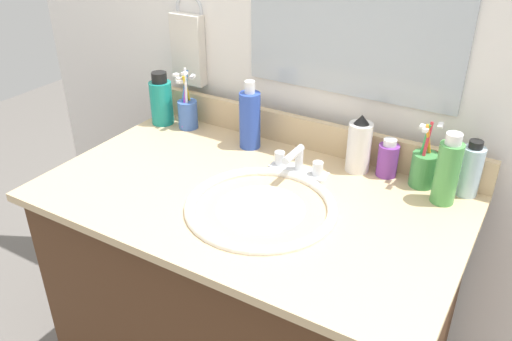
{
  "coord_description": "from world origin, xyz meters",
  "views": [
    {
      "loc": [
        0.59,
        -0.96,
        1.5
      ],
      "look_at": [
        0.02,
        0.0,
        0.87
      ],
      "focal_mm": 36.98,
      "sensor_mm": 36.0,
      "label": 1
    }
  ],
  "objects_px": {
    "bottle_shampoo_blue": "(250,119)",
    "cup_green": "(423,168)",
    "bottle_lotion_white": "(359,145)",
    "cup_blue_plastic": "(187,111)",
    "bottle_cream_purple": "(388,159)",
    "bottle_gel_clear": "(470,170)",
    "hand_towel": "(188,50)",
    "faucet": "(298,165)",
    "bottle_mouthwash_teal": "(161,100)",
    "bottle_toner_green": "(447,171)"
  },
  "relations": [
    {
      "from": "bottle_lotion_white",
      "to": "cup_blue_plastic",
      "type": "relative_size",
      "value": 0.82
    },
    {
      "from": "hand_towel",
      "to": "bottle_cream_purple",
      "type": "xyz_separation_m",
      "value": [
        0.69,
        -0.06,
        -0.17
      ]
    },
    {
      "from": "bottle_lotion_white",
      "to": "bottle_shampoo_blue",
      "type": "bearing_deg",
      "value": -175.28
    },
    {
      "from": "bottle_shampoo_blue",
      "to": "cup_green",
      "type": "distance_m",
      "value": 0.49
    },
    {
      "from": "faucet",
      "to": "bottle_gel_clear",
      "type": "height_order",
      "value": "bottle_gel_clear"
    },
    {
      "from": "hand_towel",
      "to": "cup_blue_plastic",
      "type": "height_order",
      "value": "hand_towel"
    },
    {
      "from": "bottle_mouthwash_teal",
      "to": "bottle_lotion_white",
      "type": "bearing_deg",
      "value": 2.18
    },
    {
      "from": "hand_towel",
      "to": "bottle_lotion_white",
      "type": "relative_size",
      "value": 1.37
    },
    {
      "from": "bottle_mouthwash_teal",
      "to": "bottle_cream_purple",
      "type": "xyz_separation_m",
      "value": [
        0.73,
        0.04,
        -0.03
      ]
    },
    {
      "from": "faucet",
      "to": "cup_blue_plastic",
      "type": "height_order",
      "value": "cup_blue_plastic"
    },
    {
      "from": "faucet",
      "to": "bottle_lotion_white",
      "type": "xyz_separation_m",
      "value": [
        0.13,
        0.1,
        0.05
      ]
    },
    {
      "from": "hand_towel",
      "to": "bottle_toner_green",
      "type": "bearing_deg",
      "value": -8.02
    },
    {
      "from": "bottle_cream_purple",
      "to": "cup_green",
      "type": "xyz_separation_m",
      "value": [
        0.09,
        -0.0,
        0.0
      ]
    },
    {
      "from": "faucet",
      "to": "bottle_cream_purple",
      "type": "distance_m",
      "value": 0.24
    },
    {
      "from": "bottle_lotion_white",
      "to": "cup_blue_plastic",
      "type": "bearing_deg",
      "value": -178.71
    },
    {
      "from": "hand_towel",
      "to": "bottle_lotion_white",
      "type": "bearing_deg",
      "value": -7.09
    },
    {
      "from": "bottle_lotion_white",
      "to": "bottle_mouthwash_teal",
      "type": "bearing_deg",
      "value": -177.82
    },
    {
      "from": "cup_blue_plastic",
      "to": "cup_green",
      "type": "bearing_deg",
      "value": 1.71
    },
    {
      "from": "bottle_mouthwash_teal",
      "to": "bottle_toner_green",
      "type": "bearing_deg",
      "value": -1.2
    },
    {
      "from": "faucet",
      "to": "cup_green",
      "type": "distance_m",
      "value": 0.32
    },
    {
      "from": "hand_towel",
      "to": "bottle_cream_purple",
      "type": "bearing_deg",
      "value": -5.21
    },
    {
      "from": "bottle_gel_clear",
      "to": "cup_blue_plastic",
      "type": "height_order",
      "value": "cup_blue_plastic"
    },
    {
      "from": "bottle_cream_purple",
      "to": "cup_blue_plastic",
      "type": "bearing_deg",
      "value": -177.67
    },
    {
      "from": "cup_green",
      "to": "bottle_toner_green",
      "type": "bearing_deg",
      "value": -38.53
    },
    {
      "from": "faucet",
      "to": "cup_green",
      "type": "relative_size",
      "value": 0.91
    },
    {
      "from": "bottle_mouthwash_teal",
      "to": "bottle_toner_green",
      "type": "relative_size",
      "value": 0.92
    },
    {
      "from": "faucet",
      "to": "bottle_mouthwash_teal",
      "type": "relative_size",
      "value": 0.95
    },
    {
      "from": "bottle_shampoo_blue",
      "to": "cup_green",
      "type": "bearing_deg",
      "value": 4.15
    },
    {
      "from": "bottle_shampoo_blue",
      "to": "bottle_toner_green",
      "type": "distance_m",
      "value": 0.56
    },
    {
      "from": "bottle_shampoo_blue",
      "to": "bottle_toner_green",
      "type": "xyz_separation_m",
      "value": [
        0.56,
        -0.02,
        -0.0
      ]
    },
    {
      "from": "hand_towel",
      "to": "cup_green",
      "type": "height_order",
      "value": "hand_towel"
    },
    {
      "from": "hand_towel",
      "to": "cup_blue_plastic",
      "type": "bearing_deg",
      "value": -59.99
    },
    {
      "from": "hand_towel",
      "to": "bottle_mouthwash_teal",
      "type": "distance_m",
      "value": 0.18
    },
    {
      "from": "hand_towel",
      "to": "faucet",
      "type": "xyz_separation_m",
      "value": [
        0.48,
        -0.18,
        -0.19
      ]
    },
    {
      "from": "faucet",
      "to": "cup_green",
      "type": "xyz_separation_m",
      "value": [
        0.3,
        0.11,
        0.02
      ]
    },
    {
      "from": "hand_towel",
      "to": "cup_blue_plastic",
      "type": "relative_size",
      "value": 1.13
    },
    {
      "from": "bottle_cream_purple",
      "to": "cup_blue_plastic",
      "type": "xyz_separation_m",
      "value": [
        -0.64,
        -0.03,
        0.01
      ]
    },
    {
      "from": "bottle_cream_purple",
      "to": "cup_blue_plastic",
      "type": "height_order",
      "value": "cup_blue_plastic"
    },
    {
      "from": "cup_green",
      "to": "hand_towel",
      "type": "bearing_deg",
      "value": 175.12
    },
    {
      "from": "bottle_lotion_white",
      "to": "cup_blue_plastic",
      "type": "distance_m",
      "value": 0.56
    },
    {
      "from": "bottle_shampoo_blue",
      "to": "hand_towel",
      "type": "bearing_deg",
      "value": 160.44
    },
    {
      "from": "faucet",
      "to": "cup_blue_plastic",
      "type": "bearing_deg",
      "value": 168.23
    },
    {
      "from": "cup_green",
      "to": "bottle_mouthwash_teal",
      "type": "bearing_deg",
      "value": -177.63
    },
    {
      "from": "bottle_lotion_white",
      "to": "bottle_mouthwash_teal",
      "type": "distance_m",
      "value": 0.65
    },
    {
      "from": "bottle_gel_clear",
      "to": "bottle_toner_green",
      "type": "distance_m",
      "value": 0.08
    },
    {
      "from": "hand_towel",
      "to": "bottle_shampoo_blue",
      "type": "bearing_deg",
      "value": -19.56
    },
    {
      "from": "bottle_mouthwash_teal",
      "to": "cup_blue_plastic",
      "type": "xyz_separation_m",
      "value": [
        0.09,
        0.01,
        -0.02
      ]
    },
    {
      "from": "bottle_cream_purple",
      "to": "bottle_gel_clear",
      "type": "bearing_deg",
      "value": 2.87
    },
    {
      "from": "cup_blue_plastic",
      "to": "cup_green",
      "type": "height_order",
      "value": "cup_blue_plastic"
    },
    {
      "from": "bottle_shampoo_blue",
      "to": "bottle_mouthwash_teal",
      "type": "bearing_deg",
      "value": 179.69
    }
  ]
}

